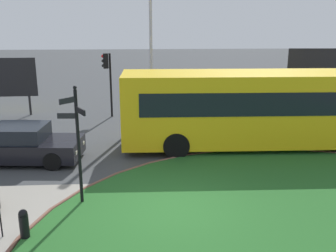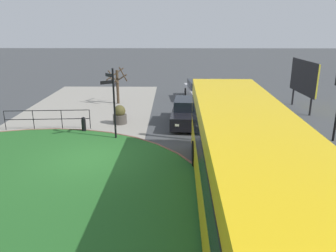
{
  "view_description": "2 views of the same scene",
  "coord_description": "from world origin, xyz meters",
  "px_view_note": "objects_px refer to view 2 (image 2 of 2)",
  "views": [
    {
      "loc": [
        -0.71,
        -9.41,
        5.07
      ],
      "look_at": [
        0.11,
        3.87,
        1.37
      ],
      "focal_mm": 41.04,
      "sensor_mm": 36.0,
      "label": 1
    },
    {
      "loc": [
        12.45,
        3.3,
        5.39
      ],
      "look_at": [
        -0.36,
        3.15,
        1.37
      ],
      "focal_mm": 35.65,
      "sensor_mm": 36.0,
      "label": 2
    }
  ],
  "objects_px": {
    "billboard_left": "(304,78)",
    "bollard_foreground": "(84,125)",
    "bus_yellow": "(245,165)",
    "car_near_lane": "(201,91)",
    "signpost_directional": "(113,99)",
    "car_far_lane": "(189,113)",
    "planter_near_signpost": "(120,115)",
    "street_tree_bare": "(117,83)"
  },
  "relations": [
    {
      "from": "billboard_left",
      "to": "bollard_foreground",
      "type": "bearing_deg",
      "value": -71.9
    },
    {
      "from": "bus_yellow",
      "to": "car_near_lane",
      "type": "distance_m",
      "value": 15.15
    },
    {
      "from": "signpost_directional",
      "to": "car_far_lane",
      "type": "distance_m",
      "value": 4.7
    },
    {
      "from": "planter_near_signpost",
      "to": "street_tree_bare",
      "type": "bearing_deg",
      "value": -170.0
    },
    {
      "from": "billboard_left",
      "to": "planter_near_signpost",
      "type": "distance_m",
      "value": 11.65
    },
    {
      "from": "car_near_lane",
      "to": "billboard_left",
      "type": "bearing_deg",
      "value": 61.67
    },
    {
      "from": "planter_near_signpost",
      "to": "car_near_lane",
      "type": "bearing_deg",
      "value": 140.15
    },
    {
      "from": "car_far_lane",
      "to": "billboard_left",
      "type": "bearing_deg",
      "value": 118.06
    },
    {
      "from": "bollard_foreground",
      "to": "street_tree_bare",
      "type": "relative_size",
      "value": 0.31
    },
    {
      "from": "bollard_foreground",
      "to": "billboard_left",
      "type": "bearing_deg",
      "value": 110.6
    },
    {
      "from": "bus_yellow",
      "to": "car_near_lane",
      "type": "bearing_deg",
      "value": -179.01
    },
    {
      "from": "planter_near_signpost",
      "to": "signpost_directional",
      "type": "bearing_deg",
      "value": 3.36
    },
    {
      "from": "bollard_foreground",
      "to": "car_near_lane",
      "type": "relative_size",
      "value": 0.17
    },
    {
      "from": "car_near_lane",
      "to": "car_far_lane",
      "type": "bearing_deg",
      "value": -15.72
    },
    {
      "from": "car_near_lane",
      "to": "car_far_lane",
      "type": "height_order",
      "value": "same"
    },
    {
      "from": "bollard_foreground",
      "to": "car_far_lane",
      "type": "distance_m",
      "value": 5.65
    },
    {
      "from": "car_near_lane",
      "to": "billboard_left",
      "type": "xyz_separation_m",
      "value": [
        2.65,
        6.18,
        1.39
      ]
    },
    {
      "from": "signpost_directional",
      "to": "street_tree_bare",
      "type": "relative_size",
      "value": 1.32
    },
    {
      "from": "signpost_directional",
      "to": "planter_near_signpost",
      "type": "distance_m",
      "value": 2.97
    },
    {
      "from": "car_far_lane",
      "to": "street_tree_bare",
      "type": "bearing_deg",
      "value": -131.05
    },
    {
      "from": "car_near_lane",
      "to": "street_tree_bare",
      "type": "relative_size",
      "value": 1.82
    },
    {
      "from": "car_far_lane",
      "to": "car_near_lane",
      "type": "bearing_deg",
      "value": 173.75
    },
    {
      "from": "car_near_lane",
      "to": "planter_near_signpost",
      "type": "bearing_deg",
      "value": -44.97
    },
    {
      "from": "car_far_lane",
      "to": "planter_near_signpost",
      "type": "relative_size",
      "value": 3.97
    },
    {
      "from": "bus_yellow",
      "to": "planter_near_signpost",
      "type": "xyz_separation_m",
      "value": [
        -9.24,
        -4.86,
        -1.18
      ]
    },
    {
      "from": "street_tree_bare",
      "to": "billboard_left",
      "type": "bearing_deg",
      "value": 82.69
    },
    {
      "from": "billboard_left",
      "to": "street_tree_bare",
      "type": "distance_m",
      "value": 12.04
    },
    {
      "from": "car_far_lane",
      "to": "billboard_left",
      "type": "xyz_separation_m",
      "value": [
        -3.19,
        7.27,
        1.4
      ]
    },
    {
      "from": "bollard_foreground",
      "to": "street_tree_bare",
      "type": "height_order",
      "value": "street_tree_bare"
    },
    {
      "from": "bollard_foreground",
      "to": "billboard_left",
      "type": "height_order",
      "value": "billboard_left"
    },
    {
      "from": "signpost_directional",
      "to": "bus_yellow",
      "type": "distance_m",
      "value": 8.16
    },
    {
      "from": "bollard_foreground",
      "to": "street_tree_bare",
      "type": "bearing_deg",
      "value": 173.11
    },
    {
      "from": "car_far_lane",
      "to": "planter_near_signpost",
      "type": "distance_m",
      "value": 3.82
    },
    {
      "from": "signpost_directional",
      "to": "car_far_lane",
      "type": "bearing_deg",
      "value": 125.54
    },
    {
      "from": "bollard_foreground",
      "to": "car_near_lane",
      "type": "bearing_deg",
      "value": 138.72
    },
    {
      "from": "bus_yellow",
      "to": "street_tree_bare",
      "type": "bearing_deg",
      "value": -156.67
    },
    {
      "from": "bus_yellow",
      "to": "car_far_lane",
      "type": "distance_m",
      "value": 9.4
    },
    {
      "from": "signpost_directional",
      "to": "street_tree_bare",
      "type": "xyz_separation_m",
      "value": [
        -7.34,
        -0.99,
        -0.57
      ]
    },
    {
      "from": "signpost_directional",
      "to": "bus_yellow",
      "type": "bearing_deg",
      "value": 35.26
    },
    {
      "from": "bollard_foreground",
      "to": "street_tree_bare",
      "type": "distance_m",
      "value": 6.42
    },
    {
      "from": "bollard_foreground",
      "to": "car_far_lane",
      "type": "height_order",
      "value": "car_far_lane"
    },
    {
      "from": "bollard_foreground",
      "to": "bus_yellow",
      "type": "bearing_deg",
      "value": 39.99
    }
  ]
}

